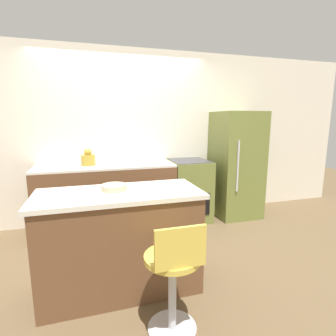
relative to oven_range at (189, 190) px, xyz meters
The scene contains 10 objects.
ground_plane 1.13m from the oven_range, 160.79° to the right, with size 14.00×14.00×0.00m, color brown.
wall_back 1.32m from the oven_range, 160.11° to the left, with size 8.00×0.06×2.60m.
back_counter 1.25m from the oven_range, behind, with size 1.90×0.64×0.94m.
kitchen_island 1.90m from the oven_range, 130.10° to the right, with size 1.45×0.64×0.93m.
oven_range is the anchor object (origin of this frame).
refrigerator 0.88m from the oven_range, ahead, with size 0.69×0.72×1.68m.
stool_chair 2.30m from the oven_range, 113.84° to the right, with size 0.41×0.41×0.89m.
kettle 1.59m from the oven_range, behind, with size 0.19×0.19×0.23m.
mixing_bowl 0.88m from the oven_range, behind, with size 0.26×0.26×0.10m.
fruit_bowl 1.94m from the oven_range, 132.26° to the right, with size 0.23×0.23×0.05m.
Camera 1 is at (-0.48, -3.38, 1.56)m, focal length 28.00 mm.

